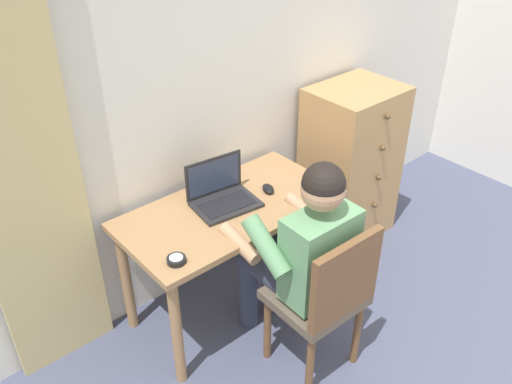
{
  "coord_description": "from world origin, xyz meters",
  "views": [
    {
      "loc": [
        -1.84,
        -0.08,
        2.36
      ],
      "look_at": [
        -0.29,
        1.72,
        0.82
      ],
      "focal_mm": 37.95,
      "sensor_mm": 36.0,
      "label": 1
    }
  ],
  "objects": [
    {
      "name": "laptop",
      "position": [
        -0.39,
        1.88,
        0.77
      ],
      "size": [
        0.37,
        0.29,
        0.24
      ],
      "color": "#232326",
      "rests_on": "desk"
    },
    {
      "name": "computer_mouse",
      "position": [
        -0.13,
        1.8,
        0.74
      ],
      "size": [
        0.09,
        0.12,
        0.03
      ],
      "primitive_type": "ellipsoid",
      "rotation": [
        0.0,
        0.0,
        -0.39
      ],
      "color": "black",
      "rests_on": "desk"
    },
    {
      "name": "chair",
      "position": [
        -0.33,
        1.16,
        0.51
      ],
      "size": [
        0.43,
        0.41,
        0.9
      ],
      "color": "brown",
      "rests_on": "ground_plane"
    },
    {
      "name": "desk",
      "position": [
        -0.39,
        1.82,
        0.61
      ],
      "size": [
        1.2,
        0.61,
        0.72
      ],
      "color": "#9E754C",
      "rests_on": "ground_plane"
    },
    {
      "name": "dresser",
      "position": [
        0.71,
        1.91,
        0.54
      ],
      "size": [
        0.57,
        0.49,
        1.08
      ],
      "color": "tan",
      "rests_on": "ground_plane"
    },
    {
      "name": "person_seated",
      "position": [
        -0.32,
        1.34,
        0.69
      ],
      "size": [
        0.54,
        0.59,
        1.22
      ],
      "color": "#33384C",
      "rests_on": "ground_plane"
    },
    {
      "name": "desk_clock",
      "position": [
        -0.86,
        1.62,
        0.74
      ],
      "size": [
        0.09,
        0.09,
        0.03
      ],
      "color": "black",
      "rests_on": "desk"
    },
    {
      "name": "wall_back",
      "position": [
        0.0,
        2.2,
        1.25
      ],
      "size": [
        4.8,
        0.05,
        2.5
      ],
      "primitive_type": "cube",
      "color": "silver",
      "rests_on": "ground_plane"
    },
    {
      "name": "coffee_mug",
      "position": [
        0.08,
        1.65,
        0.77
      ],
      "size": [
        0.12,
        0.08,
        0.09
      ],
      "color": "silver",
      "rests_on": "desk"
    },
    {
      "name": "curtain_panel",
      "position": [
        -1.29,
        2.13,
        1.15
      ],
      "size": [
        0.51,
        0.03,
        2.29
      ],
      "primitive_type": "cube",
      "color": "#CCB77A",
      "rests_on": "ground_plane"
    }
  ]
}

